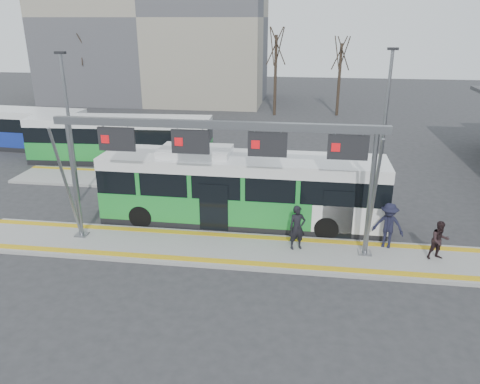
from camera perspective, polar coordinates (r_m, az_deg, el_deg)
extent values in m
plane|color=#2D2D30|center=(19.40, -1.44, -7.22)|extent=(120.00, 120.00, 0.00)
cube|color=gray|center=(19.37, -1.44, -7.02)|extent=(22.00, 3.00, 0.15)
cube|color=gray|center=(27.36, -7.01, 1.29)|extent=(20.00, 3.00, 0.15)
cube|color=gold|center=(20.34, -0.92, -5.32)|extent=(22.00, 0.35, 0.02)
cube|color=gold|center=(18.33, -2.03, -8.44)|extent=(22.00, 0.35, 0.02)
cube|color=gold|center=(28.39, -6.43, 2.21)|extent=(20.00, 0.35, 0.02)
cylinder|color=slate|center=(20.61, -19.50, 1.35)|extent=(0.20, 0.20, 5.05)
cube|color=slate|center=(21.51, -18.72, -4.93)|extent=(0.50, 0.50, 0.06)
cylinder|color=slate|center=(20.03, -20.39, 0.70)|extent=(0.12, 1.46, 4.90)
cylinder|color=slate|center=(18.56, 15.65, -0.30)|extent=(0.20, 0.20, 5.05)
cube|color=slate|center=(19.55, 14.95, -7.15)|extent=(0.50, 0.50, 0.06)
cylinder|color=slate|center=(17.91, 15.91, -1.09)|extent=(0.12, 1.46, 4.90)
cube|color=slate|center=(17.96, -3.02, 8.19)|extent=(13.00, 0.25, 0.30)
cube|color=black|center=(19.27, -14.81, 6.25)|extent=(1.50, 0.12, 0.95)
cube|color=red|center=(19.39, -16.13, 6.21)|extent=(0.32, 0.02, 0.32)
cube|color=black|center=(18.34, -6.07, 6.11)|extent=(1.50, 0.12, 0.95)
cube|color=red|center=(18.39, -7.49, 6.09)|extent=(0.32, 0.02, 0.32)
cube|color=black|center=(17.87, 3.37, 5.80)|extent=(1.50, 0.12, 0.95)
cube|color=red|center=(17.84, 1.90, 5.80)|extent=(0.32, 0.02, 0.32)
cube|color=black|center=(17.89, 13.03, 5.32)|extent=(1.50, 0.12, 0.95)
cube|color=red|center=(17.79, 11.60, 5.35)|extent=(0.32, 0.02, 0.32)
cube|color=gray|center=(55.54, -10.35, 20.24)|extent=(24.00, 12.00, 18.00)
cube|color=black|center=(21.94, 0.27, -3.24)|extent=(12.83, 2.85, 0.37)
cube|color=#1E8B31|center=(21.63, 0.27, -1.30)|extent=(12.83, 2.85, 1.23)
cube|color=black|center=(21.22, 0.28, 1.58)|extent=(12.83, 2.77, 1.07)
cube|color=white|center=(20.98, 0.28, 3.64)|extent=(12.83, 2.85, 0.53)
cube|color=orange|center=(21.11, 17.74, 2.44)|extent=(0.07, 1.91, 0.30)
cube|color=white|center=(21.26, -5.44, 4.98)|extent=(3.22, 1.94, 0.32)
cylinder|color=black|center=(21.78, -11.96, -2.90)|extent=(1.07, 0.33, 1.07)
cylinder|color=black|center=(23.89, -10.01, -0.62)|extent=(1.07, 0.33, 1.07)
cylinder|color=black|center=(20.52, 10.48, -4.29)|extent=(1.07, 0.33, 1.07)
cylinder|color=black|center=(22.75, 10.34, -1.75)|extent=(1.07, 0.33, 1.07)
cube|color=black|center=(32.15, -14.15, 3.93)|extent=(12.00, 3.23, 0.35)
cube|color=#1E8B31|center=(31.95, -14.26, 5.20)|extent=(12.00, 3.23, 1.14)
cube|color=black|center=(31.69, -14.43, 7.05)|extent=(12.00, 3.15, 0.99)
cube|color=white|center=(31.54, -14.55, 8.36)|extent=(12.00, 3.23, 0.49)
cylinder|color=black|center=(32.65, -21.75, 3.91)|extent=(1.01, 0.36, 0.99)
cylinder|color=black|center=(34.58, -20.20, 4.99)|extent=(1.01, 0.36, 0.99)
cylinder|color=black|center=(30.07, -8.38, 3.84)|extent=(1.01, 0.36, 0.99)
cylinder|color=black|center=(32.16, -7.53, 4.98)|extent=(1.01, 0.36, 0.99)
cube|color=black|center=(38.41, -25.77, 5.16)|extent=(11.06, 3.12, 0.33)
cube|color=navy|center=(38.25, -25.94, 6.18)|extent=(11.06, 3.12, 1.09)
cube|color=black|center=(38.05, -26.18, 7.67)|extent=(11.06, 3.05, 0.95)
cube|color=white|center=(37.92, -26.35, 8.71)|extent=(11.06, 3.12, 0.48)
cylinder|color=black|center=(35.61, -22.61, 5.07)|extent=(0.97, 0.35, 0.95)
cylinder|color=black|center=(37.33, -20.84, 5.96)|extent=(0.97, 0.35, 0.95)
imported|color=black|center=(19.04, 6.99, -4.33)|extent=(0.79, 0.65, 1.85)
imported|color=black|center=(19.75, 23.14, -5.45)|extent=(0.90, 0.78, 1.57)
imported|color=black|center=(19.94, 17.63, -3.91)|extent=(1.40, 1.06, 1.91)
cylinder|color=#382B21|center=(46.09, 4.33, 13.92)|extent=(0.28, 0.28, 7.48)
cylinder|color=#382B21|center=(46.79, 11.99, 13.19)|extent=(0.28, 0.28, 6.74)
cylinder|color=#382B21|center=(52.91, -18.03, 13.52)|extent=(0.28, 0.28, 6.83)
cylinder|color=slate|center=(24.92, -19.98, 7.04)|extent=(0.16, 0.16, 7.47)
cube|color=black|center=(24.40, -21.08, 15.57)|extent=(0.50, 0.25, 0.12)
cylinder|color=slate|center=(24.50, 17.17, 7.36)|extent=(0.16, 0.16, 7.64)
cube|color=black|center=(23.98, 18.16, 16.26)|extent=(0.50, 0.25, 0.12)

